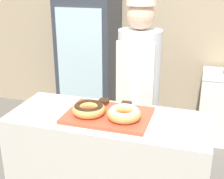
# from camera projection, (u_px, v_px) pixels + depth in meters

# --- Properties ---
(wall_back) EXTENTS (8.00, 0.06, 2.70)m
(wall_back) POSITION_uv_depth(u_px,v_px,m) (158.00, 23.00, 4.08)
(wall_back) COLOR tan
(wall_back) RESTS_ON ground_plane
(display_counter) EXTENTS (1.50, 0.61, 0.97)m
(display_counter) POSITION_uv_depth(u_px,v_px,m) (108.00, 172.00, 2.49)
(display_counter) COLOR beige
(display_counter) RESTS_ON ground_plane
(serving_tray) EXTENTS (0.62, 0.44, 0.02)m
(serving_tray) POSITION_uv_depth(u_px,v_px,m) (108.00, 115.00, 2.31)
(serving_tray) COLOR #D84C33
(serving_tray) RESTS_ON display_counter
(donut_chocolate_glaze) EXTENTS (0.25, 0.25, 0.08)m
(donut_chocolate_glaze) POSITION_uv_depth(u_px,v_px,m) (89.00, 109.00, 2.29)
(donut_chocolate_glaze) COLOR tan
(donut_chocolate_glaze) RESTS_ON serving_tray
(donut_light_glaze) EXTENTS (0.25, 0.25, 0.08)m
(donut_light_glaze) POSITION_uv_depth(u_px,v_px,m) (124.00, 113.00, 2.21)
(donut_light_glaze) COLOR tan
(donut_light_glaze) RESTS_ON serving_tray
(brownie_back_left) EXTENTS (0.07, 0.07, 0.03)m
(brownie_back_left) POSITION_uv_depth(u_px,v_px,m) (104.00, 102.00, 2.48)
(brownie_back_left) COLOR #382111
(brownie_back_left) RESTS_ON serving_tray
(brownie_back_right) EXTENTS (0.07, 0.07, 0.03)m
(brownie_back_right) POSITION_uv_depth(u_px,v_px,m) (126.00, 104.00, 2.43)
(brownie_back_right) COLOR #382111
(brownie_back_right) RESTS_ON serving_tray
(baker_person) EXTENTS (0.37, 0.37, 1.80)m
(baker_person) POSITION_uv_depth(u_px,v_px,m) (138.00, 93.00, 2.80)
(baker_person) COLOR #4C4C51
(baker_person) RESTS_ON ground_plane
(beverage_fridge) EXTENTS (0.72, 0.64, 1.73)m
(beverage_fridge) POSITION_uv_depth(u_px,v_px,m) (89.00, 61.00, 4.15)
(beverage_fridge) COLOR #333842
(beverage_fridge) RESTS_ON ground_plane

